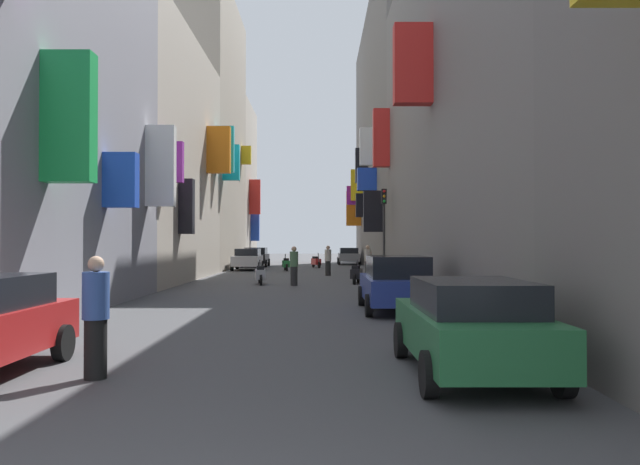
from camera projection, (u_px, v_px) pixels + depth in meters
ground_plane at (297, 279)px, 32.59m from camera, size 140.00×140.00×0.00m
building_left_mid_b at (141, 159)px, 31.97m from camera, size 7.30×15.17×12.38m
building_left_mid_c at (197, 134)px, 46.44m from camera, size 7.08×13.69×19.95m
building_left_far at (222, 185)px, 57.98m from camera, size 6.98×9.48×14.58m
building_right_mid_a at (508, 99)px, 22.37m from camera, size 7.25×23.39×14.15m
building_right_mid_b at (425, 103)px, 40.35m from camera, size 7.25×12.48×21.94m
building_right_mid_c at (399, 150)px, 54.63m from camera, size 7.36×16.12×20.01m
parked_car_grey at (352, 256)px, 53.91m from camera, size 1.91×4.00×1.44m
parked_car_silver at (251, 259)px, 43.33m from camera, size 1.97×4.10×1.48m
parked_car_green at (474, 325)px, 9.16m from camera, size 1.87×4.14×1.41m
parked_car_black at (259, 257)px, 49.10m from camera, size 2.00×4.19×1.50m
parked_car_blue at (399, 282)px, 17.70m from camera, size 1.97×4.44×1.56m
scooter_silver at (263, 274)px, 28.74m from camera, size 0.59×1.85×1.13m
scooter_black at (359, 274)px, 29.29m from camera, size 0.64×1.87×1.13m
scooter_red at (319, 262)px, 47.03m from camera, size 0.78×1.93×1.13m
scooter_green at (289, 264)px, 42.30m from camera, size 0.59×1.78×1.13m
pedestrian_crossing at (99, 317)px, 8.98m from camera, size 0.42×0.42×1.76m
pedestrian_near_left at (331, 261)px, 36.22m from camera, size 0.51×0.51×1.74m
pedestrian_near_right at (371, 262)px, 37.29m from camera, size 0.43×0.43×1.57m
pedestrian_mid_street at (371, 261)px, 35.56m from camera, size 0.54×0.54×1.77m
pedestrian_far_away at (297, 266)px, 27.90m from camera, size 0.54×0.54×1.76m
traffic_light_near_corner at (387, 219)px, 31.33m from camera, size 0.26×0.34×4.62m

